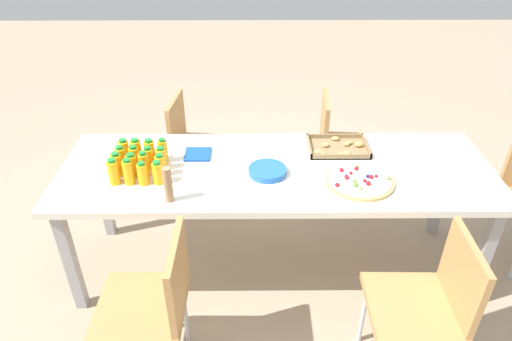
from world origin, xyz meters
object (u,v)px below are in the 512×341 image
(juice_bottle_0, at_px, (113,172))
(juice_bottle_13, at_px, (136,151))
(juice_bottle_15, at_px, (163,151))
(juice_bottle_12, at_px, (124,151))
(juice_bottle_4, at_px, (117,165))
(juice_bottle_10, at_px, (149,158))
(chair_far_right, at_px, (339,141))
(juice_bottle_2, at_px, (143,174))
(napkin_stack, at_px, (198,154))
(juice_bottle_3, at_px, (158,173))
(juice_bottle_11, at_px, (161,158))
(snack_tray, at_px, (338,147))
(chair_near_left, at_px, (155,299))
(chair_far_left, at_px, (194,142))
(fruit_pizza, at_px, (359,180))
(juice_bottle_9, at_px, (134,158))
(juice_bottle_8, at_px, (121,158))
(juice_bottle_14, at_px, (150,151))
(plate_stack, at_px, (267,171))
(juice_bottle_1, at_px, (128,172))
(cardboard_tube, at_px, (168,185))
(juice_bottle_6, at_px, (144,165))
(party_table, at_px, (276,177))
(chair_near_right, at_px, (429,300))
(juice_bottle_7, at_px, (160,165))
(juice_bottle_5, at_px, (132,166))

(juice_bottle_0, xyz_separation_m, juice_bottle_13, (0.07, 0.22, -0.00))
(juice_bottle_15, bearing_deg, juice_bottle_12, 178.72)
(juice_bottle_4, bearing_deg, juice_bottle_10, 27.80)
(chair_far_right, relative_size, juice_bottle_4, 5.76)
(juice_bottle_2, distance_m, napkin_stack, 0.39)
(juice_bottle_3, relative_size, juice_bottle_11, 0.97)
(juice_bottle_2, relative_size, snack_tray, 0.38)
(chair_near_left, relative_size, juice_bottle_11, 6.10)
(chair_far_left, height_order, juice_bottle_10, juice_bottle_10)
(juice_bottle_3, height_order, juice_bottle_10, same)
(juice_bottle_12, xyz_separation_m, fruit_pizza, (1.29, -0.23, -0.05))
(juice_bottle_4, xyz_separation_m, juice_bottle_13, (0.07, 0.15, -0.00))
(juice_bottle_4, bearing_deg, juice_bottle_15, 33.54)
(juice_bottle_10, xyz_separation_m, juice_bottle_12, (-0.15, 0.07, 0.00))
(juice_bottle_9, distance_m, napkin_stack, 0.36)
(juice_bottle_8, xyz_separation_m, juice_bottle_14, (0.14, 0.08, -0.00))
(juice_bottle_3, bearing_deg, juice_bottle_2, -174.05)
(chair_far_right, height_order, juice_bottle_3, juice_bottle_3)
(juice_bottle_2, relative_size, plate_stack, 0.64)
(juice_bottle_1, bearing_deg, juice_bottle_9, 90.90)
(chair_near_left, height_order, cardboard_tube, cardboard_tube)
(chair_far_left, distance_m, juice_bottle_4, 0.91)
(fruit_pizza, bearing_deg, snack_tray, 99.42)
(juice_bottle_4, relative_size, cardboard_tube, 0.75)
(juice_bottle_3, distance_m, juice_bottle_6, 0.11)
(chair_far_left, xyz_separation_m, juice_bottle_10, (-0.15, -0.72, 0.30))
(juice_bottle_2, relative_size, napkin_stack, 0.89)
(party_table, bearing_deg, juice_bottle_2, -168.02)
(chair_far_left, xyz_separation_m, juice_bottle_8, (-0.30, -0.73, 0.31))
(chair_near_left, xyz_separation_m, juice_bottle_9, (-0.21, 0.73, 0.31))
(juice_bottle_1, height_order, plate_stack, juice_bottle_1)
(chair_near_left, bearing_deg, fruit_pizza, -59.45)
(chair_near_right, height_order, cardboard_tube, cardboard_tube)
(juice_bottle_7, xyz_separation_m, fruit_pizza, (1.07, -0.08, -0.05))
(chair_near_right, bearing_deg, snack_tray, 17.85)
(juice_bottle_5, height_order, juice_bottle_13, juice_bottle_13)
(juice_bottle_2, distance_m, juice_bottle_11, 0.17)
(cardboard_tube, bearing_deg, napkin_stack, 77.67)
(napkin_stack, bearing_deg, juice_bottle_11, -142.92)
(chair_near_left, bearing_deg, juice_bottle_2, 13.46)
(party_table, relative_size, napkin_stack, 16.12)
(chair_near_left, height_order, juice_bottle_1, juice_bottle_1)
(juice_bottle_4, relative_size, plate_stack, 0.69)
(juice_bottle_15, distance_m, napkin_stack, 0.21)
(juice_bottle_15, xyz_separation_m, cardboard_tube, (0.09, -0.38, 0.03))
(juice_bottle_5, distance_m, snack_tray, 1.19)
(juice_bottle_0, relative_size, juice_bottle_15, 1.01)
(chair_far_left, relative_size, juice_bottle_15, 5.64)
(juice_bottle_10, bearing_deg, juice_bottle_7, -44.52)
(juice_bottle_6, xyz_separation_m, juice_bottle_9, (-0.07, 0.08, -0.00))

